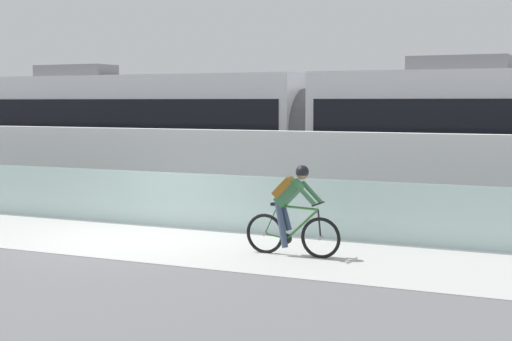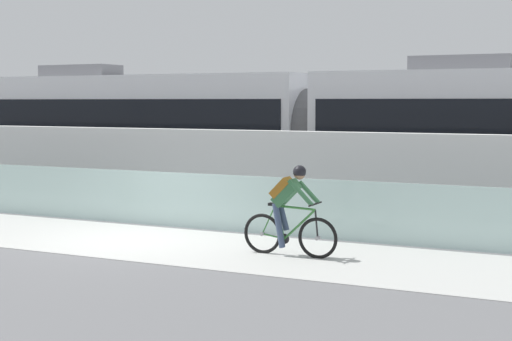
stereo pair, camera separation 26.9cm
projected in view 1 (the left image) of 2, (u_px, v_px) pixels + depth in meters
The scene contains 8 objects.
ground_plane at pixel (130, 241), 14.86m from camera, with size 200.00×200.00×0.00m, color slate.
bike_path_deck at pixel (130, 241), 14.86m from camera, with size 32.00×3.20×0.01m, color beige.
glass_parapet at pixel (178, 200), 16.48m from camera, with size 32.00×0.05×1.18m, color silver.
concrete_barrier_wall at pixel (216, 173), 18.08m from camera, with size 32.00×0.36×2.05m, color silver.
tram_rail_near at pixel (259, 203), 20.42m from camera, with size 32.00×0.08×0.01m, color #595654.
tram_rail_far at pixel (280, 197), 21.72m from camera, with size 32.00×0.08×0.01m, color #595654.
tram at pixel (313, 132), 20.39m from camera, with size 22.56×2.54×3.81m.
cyclist_on_bike at pixel (292, 211), 13.39m from camera, with size 1.77×0.58×1.61m.
Camera 1 is at (8.32, -12.34, 2.71)m, focal length 53.79 mm.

